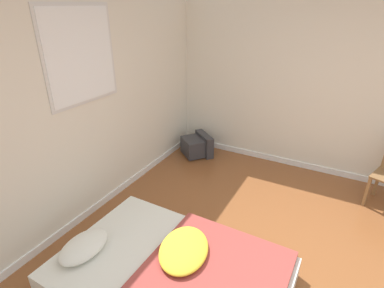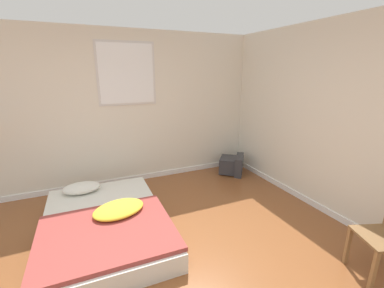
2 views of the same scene
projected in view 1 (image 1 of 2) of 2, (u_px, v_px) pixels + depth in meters
The scene contains 4 objects.
wall_back at pixel (66, 118), 3.17m from camera, with size 7.50×0.08×2.60m.
wall_right at pixel (345, 92), 4.13m from camera, with size 0.08×7.40×2.60m.
mattress_bed at pixel (171, 275), 2.74m from camera, with size 1.44×2.08×0.37m.
crt_tv at pixel (197, 146), 5.15m from camera, with size 0.62×0.62×0.36m.
Camera 1 is at (-1.99, -0.06, 2.39)m, focal length 28.00 mm.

